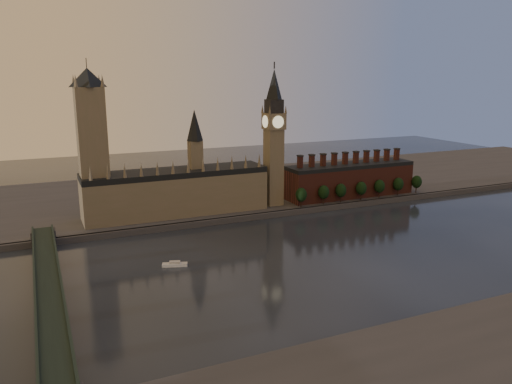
# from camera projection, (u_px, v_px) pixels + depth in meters

# --- Properties ---
(ground) EXTENTS (900.00, 900.00, 0.00)m
(ground) POSITION_uv_depth(u_px,v_px,m) (342.00, 257.00, 285.19)
(ground) COLOR black
(ground) RESTS_ON ground
(north_bank) EXTENTS (900.00, 182.00, 4.00)m
(north_bank) POSITION_uv_depth(u_px,v_px,m) (229.00, 190.00, 443.00)
(north_bank) COLOR #414145
(north_bank) RESTS_ON ground
(palace_of_westminster) EXTENTS (130.00, 30.30, 74.00)m
(palace_of_westminster) POSITION_uv_depth(u_px,v_px,m) (177.00, 189.00, 356.79)
(palace_of_westminster) COLOR #756653
(palace_of_westminster) RESTS_ON north_bank
(victoria_tower) EXTENTS (24.00, 24.00, 108.00)m
(victoria_tower) POSITION_uv_depth(u_px,v_px,m) (92.00, 141.00, 326.24)
(victoria_tower) COLOR #756653
(victoria_tower) RESTS_ON north_bank
(big_ben) EXTENTS (15.00, 15.00, 107.00)m
(big_ben) POSITION_uv_depth(u_px,v_px,m) (274.00, 136.00, 374.05)
(big_ben) COLOR #756653
(big_ben) RESTS_ON north_bank
(chimney_block) EXTENTS (110.00, 25.00, 37.00)m
(chimney_block) POSITION_uv_depth(u_px,v_px,m) (350.00, 179.00, 410.76)
(chimney_block) COLOR brown
(chimney_block) RESTS_ON north_bank
(embankment_tree_0) EXTENTS (8.60, 8.60, 14.88)m
(embankment_tree_0) POSITION_uv_depth(u_px,v_px,m) (301.00, 195.00, 375.95)
(embankment_tree_0) COLOR black
(embankment_tree_0) RESTS_ON north_bank
(embankment_tree_1) EXTENTS (8.60, 8.60, 14.88)m
(embankment_tree_1) POSITION_uv_depth(u_px,v_px,m) (324.00, 192.00, 384.38)
(embankment_tree_1) COLOR black
(embankment_tree_1) RESTS_ON north_bank
(embankment_tree_2) EXTENTS (8.60, 8.60, 14.88)m
(embankment_tree_2) POSITION_uv_depth(u_px,v_px,m) (341.00, 190.00, 390.35)
(embankment_tree_2) COLOR black
(embankment_tree_2) RESTS_ON north_bank
(embankment_tree_3) EXTENTS (8.60, 8.60, 14.88)m
(embankment_tree_3) POSITION_uv_depth(u_px,v_px,m) (361.00, 188.00, 397.70)
(embankment_tree_3) COLOR black
(embankment_tree_3) RESTS_ON north_bank
(embankment_tree_4) EXTENTS (8.60, 8.60, 14.88)m
(embankment_tree_4) POSITION_uv_depth(u_px,v_px,m) (379.00, 186.00, 405.22)
(embankment_tree_4) COLOR black
(embankment_tree_4) RESTS_ON north_bank
(embankment_tree_5) EXTENTS (8.60, 8.60, 14.88)m
(embankment_tree_5) POSITION_uv_depth(u_px,v_px,m) (398.00, 184.00, 413.15)
(embankment_tree_5) COLOR black
(embankment_tree_5) RESTS_ON north_bank
(embankment_tree_6) EXTENTS (8.60, 8.60, 14.88)m
(embankment_tree_6) POSITION_uv_depth(u_px,v_px,m) (417.00, 182.00, 421.92)
(embankment_tree_6) COLOR black
(embankment_tree_6) RESTS_ON north_bank
(westminster_bridge) EXTENTS (14.00, 200.00, 11.55)m
(westminster_bridge) POSITION_uv_depth(u_px,v_px,m) (49.00, 294.00, 219.42)
(westminster_bridge) COLOR black
(westminster_bridge) RESTS_ON ground
(river_boat) EXTENTS (14.09, 7.97, 2.71)m
(river_boat) POSITION_uv_depth(u_px,v_px,m) (175.00, 264.00, 271.10)
(river_boat) COLOR #BCBCBC
(river_boat) RESTS_ON ground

